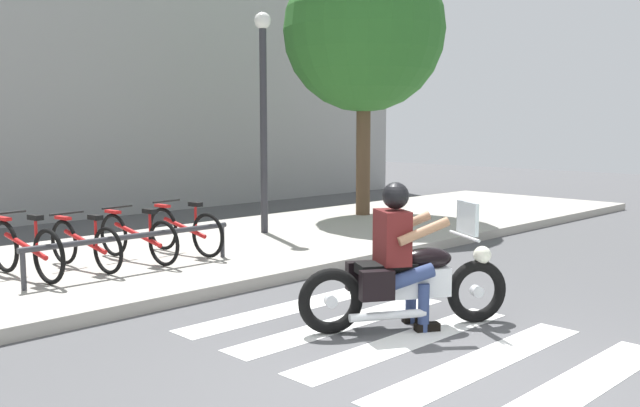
{
  "coord_description": "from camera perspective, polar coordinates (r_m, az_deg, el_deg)",
  "views": [
    {
      "loc": [
        -4.25,
        -3.0,
        1.99
      ],
      "look_at": [
        2.21,
        3.55,
        0.92
      ],
      "focal_mm": 38.44,
      "sensor_mm": 36.0,
      "label": 1
    }
  ],
  "objects": [
    {
      "name": "crosswalk_stripe_4",
      "position": [
        6.98,
        1.98,
        -9.9
      ],
      "size": [
        2.8,
        0.4,
        0.01
      ],
      "primitive_type": "cube",
      "color": "white",
      "rests_on": "ground"
    },
    {
      "name": "motorcycle",
      "position": [
        6.77,
        7.26,
        -6.49
      ],
      "size": [
        1.93,
        1.18,
        1.23
      ],
      "color": "black",
      "rests_on": "ground"
    },
    {
      "name": "crosswalk_stripe_5",
      "position": [
        7.53,
        -2.5,
        -8.67
      ],
      "size": [
        2.8,
        0.4,
        0.01
      ],
      "primitive_type": "cube",
      "color": "white",
      "rests_on": "ground"
    },
    {
      "name": "bicycle_2",
      "position": [
        9.52,
        -14.96,
        -2.69
      ],
      "size": [
        0.48,
        1.68,
        0.73
      ],
      "color": "black",
      "rests_on": "sidewalk"
    },
    {
      "name": "sidewalk",
      "position": [
        9.68,
        -17.74,
        -5.1
      ],
      "size": [
        24.0,
        4.4,
        0.15
      ],
      "primitive_type": "cube",
      "color": "#A8A399",
      "rests_on": "ground"
    },
    {
      "name": "crosswalk_stripe_1",
      "position": [
        5.69,
        20.38,
        -14.2
      ],
      "size": [
        2.8,
        0.4,
        0.01
      ],
      "primitive_type": "cube",
      "color": "white",
      "rests_on": "ground"
    },
    {
      "name": "ground_plane",
      "position": [
        5.56,
        9.83,
        -14.42
      ],
      "size": [
        48.0,
        48.0,
        0.0
      ],
      "primitive_type": "plane",
      "color": "#4C4C4F"
    },
    {
      "name": "tree_near_rack",
      "position": [
        14.06,
        3.69,
        14.12
      ],
      "size": [
        3.23,
        3.23,
        5.46
      ],
      "color": "brown",
      "rests_on": "ground"
    },
    {
      "name": "rider",
      "position": [
        6.67,
        6.68,
        -3.46
      ],
      "size": [
        0.77,
        0.72,
        1.44
      ],
      "color": "#591919",
      "rests_on": "ground"
    },
    {
      "name": "crosswalk_stripe_2",
      "position": [
        6.05,
        13.33,
        -12.72
      ],
      "size": [
        2.8,
        0.4,
        0.01
      ],
      "primitive_type": "cube",
      "color": "white",
      "rests_on": "ground"
    },
    {
      "name": "bicycle_3",
      "position": [
        9.9,
        -11.22,
        -2.18
      ],
      "size": [
        0.48,
        1.58,
        0.76
      ],
      "color": "black",
      "rests_on": "sidewalk"
    },
    {
      "name": "bicycle_0",
      "position": [
        8.89,
        -23.31,
        -3.51
      ],
      "size": [
        0.48,
        1.66,
        0.79
      ],
      "color": "black",
      "rests_on": "sidewalk"
    },
    {
      "name": "bike_rack",
      "position": [
        8.85,
        -15.27,
        -2.92
      ],
      "size": [
        2.83,
        0.07,
        0.48
      ],
      "color": "#333338",
      "rests_on": "sidewalk"
    },
    {
      "name": "street_lamp",
      "position": [
        11.6,
        -4.74,
        8.39
      ],
      "size": [
        0.28,
        0.28,
        3.83
      ],
      "color": "#2D2D33",
      "rests_on": "ground"
    },
    {
      "name": "crosswalk_stripe_3",
      "position": [
        6.48,
        7.22,
        -11.26
      ],
      "size": [
        2.8,
        0.4,
        0.01
      ],
      "primitive_type": "cube",
      "color": "white",
      "rests_on": "ground"
    },
    {
      "name": "bicycle_1",
      "position": [
        9.18,
        -18.98,
        -3.19
      ],
      "size": [
        0.48,
        1.56,
        0.72
      ],
      "color": "black",
      "rests_on": "sidewalk"
    }
  ]
}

